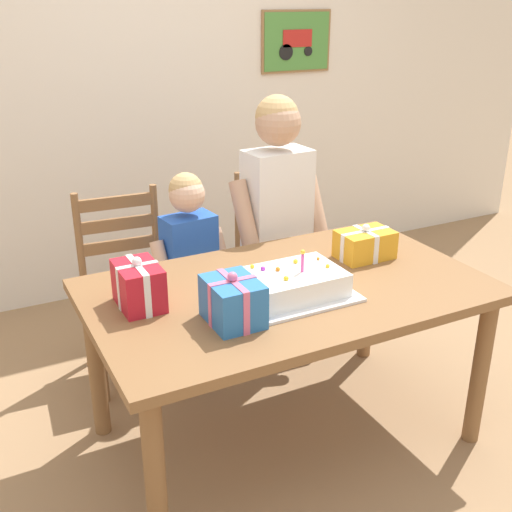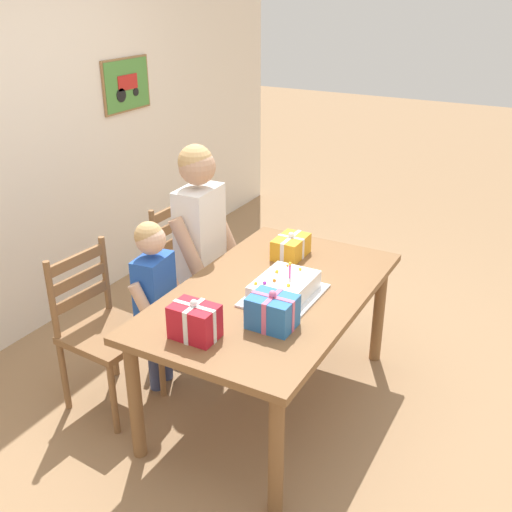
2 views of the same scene
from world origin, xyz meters
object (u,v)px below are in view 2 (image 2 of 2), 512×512
object	(u,v)px
gift_box_beside_cake	(272,312)
gift_box_corner_small	(291,247)
dining_table	(272,305)
birthday_cake	(284,288)
chair_right	(192,270)
gift_box_red_large	(195,322)
child_younger	(155,290)
chair_left	(103,330)
child_older	(200,230)

from	to	relation	value
gift_box_beside_cake	gift_box_corner_small	size ratio (longest dim) A/B	0.92
dining_table	gift_box_corner_small	distance (m)	0.48
birthday_cake	gift_box_corner_small	world-z (taller)	birthday_cake
gift_box_beside_cake	chair_right	bearing A→B (deg)	52.77
gift_box_beside_cake	gift_box_red_large	bearing A→B (deg)	133.63
child_younger	chair_left	bearing A→B (deg)	148.66
dining_table	chair_right	size ratio (longest dim) A/B	1.70
chair_left	child_younger	xyz separation A→B (m)	(0.27, -0.16, 0.16)
birthday_cake	gift_box_corner_small	bearing A→B (deg)	21.89
gift_box_red_large	gift_box_beside_cake	bearing A→B (deg)	-46.37
dining_table	birthday_cake	size ratio (longest dim) A/B	3.56
child_older	child_younger	world-z (taller)	child_older
gift_box_red_large	child_older	size ratio (longest dim) A/B	0.16
birthday_cake	dining_table	bearing A→B (deg)	73.13
dining_table	gift_box_red_large	world-z (taller)	gift_box_red_large
gift_box_beside_cake	gift_box_corner_small	world-z (taller)	gift_box_beside_cake
gift_box_corner_small	chair_left	world-z (taller)	chair_left
birthday_cake	gift_box_corner_small	distance (m)	0.50
dining_table	birthday_cake	distance (m)	0.16
birthday_cake	gift_box_red_large	distance (m)	0.58
chair_left	chair_right	size ratio (longest dim) A/B	1.00
gift_box_beside_cake	chair_left	xyz separation A→B (m)	(-0.11, 0.99, -0.33)
dining_table	chair_right	world-z (taller)	chair_right
birthday_cake	chair_left	size ratio (longest dim) A/B	0.48
gift_box_corner_small	dining_table	bearing A→B (deg)	-166.88
gift_box_corner_small	child_older	xyz separation A→B (m)	(-0.13, 0.55, 0.04)
child_older	child_younger	xyz separation A→B (m)	(-0.47, 0.00, -0.19)
birthday_cake	gift_box_beside_cake	world-z (taller)	same
birthday_cake	gift_box_beside_cake	xyz separation A→B (m)	(-0.29, -0.08, 0.03)
birthday_cake	child_older	distance (m)	0.82
birthday_cake	chair_right	bearing A→B (deg)	63.21
gift_box_red_large	gift_box_corner_small	xyz separation A→B (m)	(1.01, 0.00, -0.02)
birthday_cake	gift_box_red_large	xyz separation A→B (m)	(-0.55, 0.19, 0.03)
birthday_cake	child_younger	xyz separation A→B (m)	(-0.13, 0.74, -0.14)
gift_box_corner_small	child_younger	world-z (taller)	child_younger
gift_box_beside_cake	chair_left	bearing A→B (deg)	96.32
gift_box_beside_cake	chair_left	distance (m)	1.05
child_older	chair_right	bearing A→B (deg)	53.79
gift_box_red_large	chair_right	xyz separation A→B (m)	(1.00, 0.72, -0.33)
gift_box_red_large	child_younger	size ratio (longest dim) A/B	0.21
gift_box_red_large	gift_box_corner_small	world-z (taller)	gift_box_red_large
gift_box_red_large	chair_left	xyz separation A→B (m)	(0.15, 0.72, -0.33)
gift_box_red_large	gift_box_corner_small	bearing A→B (deg)	0.12
gift_box_corner_small	gift_box_red_large	bearing A→B (deg)	-179.88
chair_right	chair_left	bearing A→B (deg)	-179.99
birthday_cake	child_younger	bearing A→B (deg)	100.28
chair_left	dining_table	bearing A→B (deg)	-62.48
gift_box_corner_small	gift_box_beside_cake	bearing A→B (deg)	-160.50
birthday_cake	child_older	size ratio (longest dim) A/B	0.32
dining_table	birthday_cake	xyz separation A→B (m)	(-0.03, -0.08, 0.14)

